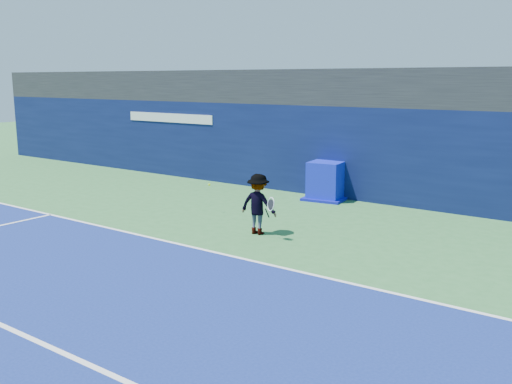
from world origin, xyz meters
TOP-DOWN VIEW (x-y plane):
  - ground at (0.00, 0.00)m, footprint 80.00×80.00m
  - baseline at (0.00, 3.00)m, footprint 24.00×0.10m
  - stadium_band at (0.00, 11.50)m, footprint 36.00×3.00m
  - back_wall_assembly at (-0.00, 10.50)m, footprint 36.00×1.03m
  - equipment_cart at (0.38, 9.64)m, footprint 1.46×1.46m
  - tennis_player at (1.06, 4.90)m, footprint 1.25×0.71m
  - tennis_ball at (-1.41, 5.89)m, footprint 0.07×0.07m

SIDE VIEW (x-z plane):
  - ground at x=0.00m, z-range 0.00..0.00m
  - baseline at x=0.00m, z-range 0.01..0.01m
  - equipment_cart at x=0.38m, z-range -0.05..1.19m
  - tennis_player at x=1.06m, z-range 0.00..1.54m
  - tennis_ball at x=-1.41m, z-range 0.82..0.89m
  - back_wall_assembly at x=0.00m, z-range 0.00..3.00m
  - stadium_band at x=0.00m, z-range 3.00..4.20m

